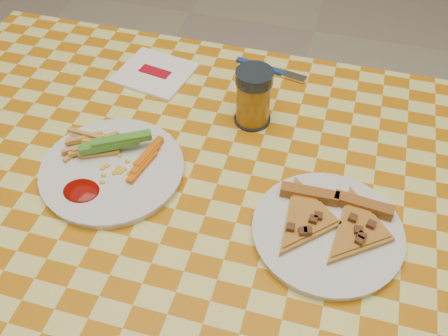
{
  "coord_description": "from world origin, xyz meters",
  "views": [
    {
      "loc": [
        0.16,
        -0.49,
        1.4
      ],
      "look_at": [
        0.01,
        0.06,
        0.78
      ],
      "focal_mm": 40.0,
      "sensor_mm": 36.0,
      "label": 1
    }
  ],
  "objects": [
    {
      "name": "pizza_slices",
      "position": [
        0.2,
        -0.01,
        0.78
      ],
      "size": [
        0.2,
        0.19,
        0.02
      ],
      "color": "#B08236",
      "rests_on": "plate_right"
    },
    {
      "name": "napkin",
      "position": [
        -0.21,
        0.29,
        0.76
      ],
      "size": [
        0.17,
        0.16,
        0.01
      ],
      "rotation": [
        0.0,
        0.0,
        -0.18
      ],
      "color": "white",
      "rests_on": "table"
    },
    {
      "name": "plate_left",
      "position": [
        -0.18,
        0.01,
        0.76
      ],
      "size": [
        0.25,
        0.25,
        0.01
      ],
      "primitive_type": "cylinder",
      "rotation": [
        0.0,
        0.0,
        -0.02
      ],
      "color": "silver",
      "rests_on": "table"
    },
    {
      "name": "fork",
      "position": [
        0.02,
        0.37,
        0.76
      ],
      "size": [
        0.16,
        0.05,
        0.01
      ],
      "rotation": [
        0.0,
        0.0,
        -0.21
      ],
      "color": "navy",
      "rests_on": "table"
    },
    {
      "name": "drink_glass",
      "position": [
        0.02,
        0.21,
        0.81
      ],
      "size": [
        0.07,
        0.07,
        0.11
      ],
      "color": "black",
      "rests_on": "table"
    },
    {
      "name": "table",
      "position": [
        0.0,
        0.0,
        0.68
      ],
      "size": [
        1.28,
        0.88,
        0.76
      ],
      "color": "silver",
      "rests_on": "ground"
    },
    {
      "name": "fries_veggies",
      "position": [
        -0.19,
        0.03,
        0.78
      ],
      "size": [
        0.19,
        0.17,
        0.04
      ],
      "color": "gold",
      "rests_on": "plate_left"
    },
    {
      "name": "plate_right",
      "position": [
        0.19,
        -0.02,
        0.76
      ],
      "size": [
        0.28,
        0.28,
        0.01
      ],
      "primitive_type": "cylinder",
      "rotation": [
        0.0,
        0.0,
        -0.28
      ],
      "color": "silver",
      "rests_on": "table"
    }
  ]
}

